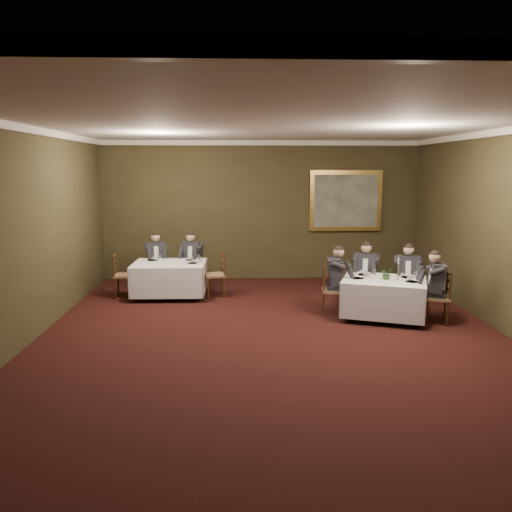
{
  "coord_description": "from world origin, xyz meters",
  "views": [
    {
      "loc": [
        -0.6,
        -7.67,
        2.83
      ],
      "look_at": [
        -0.24,
        1.82,
        1.15
      ],
      "focal_mm": 35.0,
      "sensor_mm": 36.0,
      "label": 1
    }
  ],
  "objects": [
    {
      "name": "ground",
      "position": [
        0.0,
        0.0,
        0.0
      ],
      "size": [
        10.0,
        10.0,
        0.0
      ],
      "primitive_type": "plane",
      "color": "black",
      "rests_on": "ground"
    },
    {
      "name": "centerpiece",
      "position": [
        2.2,
        1.39,
        0.89
      ],
      "size": [
        0.27,
        0.26,
        0.25
      ],
      "primitive_type": "imported",
      "rotation": [
        0.0,
        0.0,
        0.36
      ],
      "color": "#2D5926",
      "rests_on": "table_main"
    },
    {
      "name": "table_main",
      "position": [
        2.16,
        1.39,
        0.45
      ],
      "size": [
        1.83,
        1.61,
        0.67
      ],
      "rotation": [
        0.0,
        0.0,
        -0.34
      ],
      "color": "black",
      "rests_on": "ground"
    },
    {
      "name": "front_wall",
      "position": [
        0.0,
        -5.0,
        1.75
      ],
      "size": [
        8.0,
        0.1,
        3.5
      ],
      "primitive_type": "cube",
      "color": "#37311B",
      "rests_on": "ground"
    },
    {
      "name": "painting",
      "position": [
        2.16,
        4.94,
        2.01
      ],
      "size": [
        1.83,
        0.09,
        1.54
      ],
      "color": "#E2A753",
      "rests_on": "back_wall"
    },
    {
      "name": "diner_main_endright",
      "position": [
        3.06,
        1.07,
        0.51
      ],
      "size": [
        0.56,
        0.51,
        1.35
      ],
      "rotation": [
        0.0,
        0.0,
        1.32
      ],
      "color": "black",
      "rests_on": "chair_main_endright"
    },
    {
      "name": "diner_sec_backright",
      "position": [
        -1.67,
        4.0,
        0.51
      ],
      "size": [
        0.51,
        0.57,
        1.35
      ],
      "rotation": [
        0.0,
        0.0,
        2.88
      ],
      "color": "black",
      "rests_on": "chair_sec_backright"
    },
    {
      "name": "candlestick",
      "position": [
        2.39,
        1.32,
        0.93
      ],
      "size": [
        0.07,
        0.07,
        0.45
      ],
      "color": "gold",
      "rests_on": "table_main"
    },
    {
      "name": "chair_main_backleft",
      "position": [
        2.04,
        2.26,
        0.28
      ],
      "size": [
        0.56,
        0.55,
        1.0
      ],
      "rotation": [
        0.0,
        0.0,
        2.77
      ],
      "color": "#846243",
      "rests_on": "ground"
    },
    {
      "name": "chair_main_endright",
      "position": [
        3.07,
        1.07,
        0.28
      ],
      "size": [
        0.52,
        0.53,
        1.0
      ],
      "rotation": [
        0.0,
        0.0,
        1.32
      ],
      "color": "#846243",
      "rests_on": "ground"
    },
    {
      "name": "chair_sec_endleft",
      "position": [
        -3.11,
        3.21,
        0.28
      ],
      "size": [
        0.44,
        0.46,
        1.0
      ],
      "rotation": [
        0.0,
        0.0,
        -1.52
      ],
      "color": "#846243",
      "rests_on": "ground"
    },
    {
      "name": "chair_main_endleft",
      "position": [
        1.26,
        1.71,
        0.28
      ],
      "size": [
        0.47,
        0.49,
        1.0
      ],
      "rotation": [
        0.0,
        0.0,
        -1.69
      ],
      "color": "#846243",
      "rests_on": "ground"
    },
    {
      "name": "diner_main_backright",
      "position": [
        2.8,
        1.97,
        0.51
      ],
      "size": [
        0.51,
        0.57,
        1.35
      ],
      "rotation": [
        0.0,
        0.0,
        2.89
      ],
      "color": "black",
      "rests_on": "chair_main_backright"
    },
    {
      "name": "chair_sec_backright",
      "position": [
        -1.67,
        4.01,
        0.28
      ],
      "size": [
        0.53,
        0.52,
        1.0
      ],
      "rotation": [
        0.0,
        0.0,
        2.88
      ],
      "color": "#846243",
      "rests_on": "ground"
    },
    {
      "name": "ceiling",
      "position": [
        0.0,
        0.0,
        3.5
      ],
      "size": [
        8.0,
        10.0,
        0.1
      ],
      "primitive_type": "cube",
      "color": "silver",
      "rests_on": "back_wall"
    },
    {
      "name": "chair_main_backright",
      "position": [
        2.81,
        1.99,
        0.28
      ],
      "size": [
        0.53,
        0.52,
        1.0
      ],
      "rotation": [
        0.0,
        0.0,
        2.89
      ],
      "color": "#846243",
      "rests_on": "ground"
    },
    {
      "name": "diner_sec_backleft",
      "position": [
        -2.52,
        4.01,
        0.51
      ],
      "size": [
        0.5,
        0.56,
        1.35
      ],
      "rotation": [
        0.0,
        0.0,
        3.36
      ],
      "color": "black",
      "rests_on": "chair_sec_backleft"
    },
    {
      "name": "crown_molding",
      "position": [
        0.0,
        0.0,
        3.44
      ],
      "size": [
        8.0,
        10.0,
        0.12
      ],
      "color": "white",
      "rests_on": "back_wall"
    },
    {
      "name": "chair_sec_backleft",
      "position": [
        -2.52,
        4.02,
        0.28
      ],
      "size": [
        0.52,
        0.51,
        1.0
      ],
      "rotation": [
        0.0,
        0.0,
        3.36
      ],
      "color": "#846243",
      "rests_on": "ground"
    },
    {
      "name": "chair_sec_endright",
      "position": [
        -1.1,
        3.19,
        0.28
      ],
      "size": [
        0.51,
        0.53,
        1.0
      ],
      "rotation": [
        0.0,
        0.0,
        1.81
      ],
      "color": "#846243",
      "rests_on": "ground"
    },
    {
      "name": "place_setting_table_second",
      "position": [
        -2.48,
        3.57,
        0.8
      ],
      "size": [
        0.33,
        0.31,
        0.14
      ],
      "color": "white",
      "rests_on": "table_second"
    },
    {
      "name": "diner_main_backleft",
      "position": [
        2.04,
        2.25,
        0.51
      ],
      "size": [
        0.55,
        0.59,
        1.35
      ],
      "rotation": [
        0.0,
        0.0,
        2.77
      ],
      "color": "black",
      "rests_on": "chair_main_backleft"
    },
    {
      "name": "place_setting_table_main",
      "position": [
        1.94,
        1.85,
        0.8
      ],
      "size": [
        0.33,
        0.31,
        0.14
      ],
      "color": "white",
      "rests_on": "table_main"
    },
    {
      "name": "left_wall",
      "position": [
        -4.0,
        0.0,
        1.75
      ],
      "size": [
        0.1,
        10.0,
        3.5
      ],
      "primitive_type": "cube",
      "color": "#37311B",
      "rests_on": "ground"
    },
    {
      "name": "diner_main_endleft",
      "position": [
        1.27,
        1.7,
        0.51
      ],
      "size": [
        0.52,
        0.46,
        1.35
      ],
      "rotation": [
        0.0,
        0.0,
        -1.69
      ],
      "color": "black",
      "rests_on": "chair_main_endleft"
    },
    {
      "name": "back_wall",
      "position": [
        0.0,
        5.0,
        1.75
      ],
      "size": [
        8.0,
        0.1,
        3.5
      ],
      "primitive_type": "cube",
      "color": "#37311B",
      "rests_on": "ground"
    },
    {
      "name": "table_second",
      "position": [
        -2.11,
        3.2,
        0.45
      ],
      "size": [
        1.61,
        1.24,
        0.67
      ],
      "rotation": [
        0.0,
        0.0,
        -0.01
      ],
      "color": "black",
      "rests_on": "ground"
    }
  ]
}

